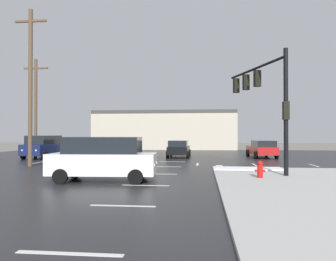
{
  "coord_description": "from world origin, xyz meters",
  "views": [
    {
      "loc": [
        2.4,
        -23.76,
        2.18
      ],
      "look_at": [
        -0.79,
        6.37,
        2.51
      ],
      "focal_mm": 35.39,
      "sensor_mm": 36.0,
      "label": 1
    }
  ],
  "objects_px": {
    "traffic_signal_mast": "(264,92)",
    "utility_pole_far": "(36,107)",
    "fire_hydrant": "(260,169)",
    "sedan_black": "(179,148)",
    "sedan_red": "(262,149)",
    "utility_pole_mid": "(30,84)",
    "suv_white": "(103,158)",
    "suv_navy": "(44,146)",
    "sedan_blue": "(104,148)"
  },
  "relations": [
    {
      "from": "traffic_signal_mast",
      "to": "sedan_red",
      "type": "bearing_deg",
      "value": -27.88
    },
    {
      "from": "sedan_red",
      "to": "utility_pole_mid",
      "type": "xyz_separation_m",
      "value": [
        -16.94,
        -9.8,
        4.68
      ]
    },
    {
      "from": "sedan_red",
      "to": "utility_pole_far",
      "type": "relative_size",
      "value": 0.53
    },
    {
      "from": "suv_navy",
      "to": "sedan_red",
      "type": "xyz_separation_m",
      "value": [
        19.64,
        2.48,
        -0.24
      ]
    },
    {
      "from": "suv_navy",
      "to": "suv_white",
      "type": "bearing_deg",
      "value": 37.88
    },
    {
      "from": "traffic_signal_mast",
      "to": "utility_pole_far",
      "type": "height_order",
      "value": "utility_pole_far"
    },
    {
      "from": "sedan_blue",
      "to": "utility_pole_far",
      "type": "xyz_separation_m",
      "value": [
        -4.8,
        -4.35,
        3.74
      ]
    },
    {
      "from": "traffic_signal_mast",
      "to": "suv_white",
      "type": "xyz_separation_m",
      "value": [
        -7.93,
        -4.05,
        -3.42
      ]
    },
    {
      "from": "suv_white",
      "to": "utility_pole_mid",
      "type": "height_order",
      "value": "utility_pole_mid"
    },
    {
      "from": "utility_pole_mid",
      "to": "sedan_black",
      "type": "bearing_deg",
      "value": 45.49
    },
    {
      "from": "fire_hydrant",
      "to": "sedan_red",
      "type": "xyz_separation_m",
      "value": [
        2.71,
        15.14,
        0.32
      ]
    },
    {
      "from": "sedan_blue",
      "to": "suv_navy",
      "type": "bearing_deg",
      "value": -50.36
    },
    {
      "from": "sedan_black",
      "to": "suv_navy",
      "type": "xyz_separation_m",
      "value": [
        -12.04,
        -2.17,
        0.24
      ]
    },
    {
      "from": "fire_hydrant",
      "to": "sedan_black",
      "type": "xyz_separation_m",
      "value": [
        -4.89,
        14.83,
        0.32
      ]
    },
    {
      "from": "suv_white",
      "to": "suv_navy",
      "type": "xyz_separation_m",
      "value": [
        -9.73,
        13.72,
        0.0
      ]
    },
    {
      "from": "traffic_signal_mast",
      "to": "fire_hydrant",
      "type": "xyz_separation_m",
      "value": [
        -0.73,
        -2.99,
        -3.97
      ]
    },
    {
      "from": "fire_hydrant",
      "to": "utility_pole_mid",
      "type": "xyz_separation_m",
      "value": [
        -14.23,
        5.33,
        4.99
      ]
    },
    {
      "from": "suv_navy",
      "to": "sedan_red",
      "type": "bearing_deg",
      "value": 99.7
    },
    {
      "from": "traffic_signal_mast",
      "to": "suv_navy",
      "type": "height_order",
      "value": "traffic_signal_mast"
    },
    {
      "from": "suv_white",
      "to": "utility_pole_far",
      "type": "relative_size",
      "value": 0.56
    },
    {
      "from": "sedan_black",
      "to": "sedan_blue",
      "type": "height_order",
      "value": "same"
    },
    {
      "from": "sedan_red",
      "to": "sedan_blue",
      "type": "distance_m",
      "value": 15.17
    },
    {
      "from": "sedan_blue",
      "to": "utility_pole_mid",
      "type": "bearing_deg",
      "value": -6.98
    },
    {
      "from": "traffic_signal_mast",
      "to": "utility_pole_far",
      "type": "distance_m",
      "value": 19.98
    },
    {
      "from": "fire_hydrant",
      "to": "suv_white",
      "type": "height_order",
      "value": "suv_white"
    },
    {
      "from": "suv_white",
      "to": "utility_pole_mid",
      "type": "distance_m",
      "value": 10.49
    },
    {
      "from": "fire_hydrant",
      "to": "suv_navy",
      "type": "bearing_deg",
      "value": 143.21
    },
    {
      "from": "suv_navy",
      "to": "sedan_red",
      "type": "height_order",
      "value": "suv_navy"
    },
    {
      "from": "traffic_signal_mast",
      "to": "sedan_red",
      "type": "xyz_separation_m",
      "value": [
        1.98,
        12.15,
        -3.65
      ]
    },
    {
      "from": "traffic_signal_mast",
      "to": "suv_white",
      "type": "height_order",
      "value": "traffic_signal_mast"
    },
    {
      "from": "fire_hydrant",
      "to": "suv_navy",
      "type": "distance_m",
      "value": 21.15
    },
    {
      "from": "traffic_signal_mast",
      "to": "sedan_black",
      "type": "distance_m",
      "value": 13.61
    },
    {
      "from": "utility_pole_far",
      "to": "suv_navy",
      "type": "bearing_deg",
      "value": 72.12
    },
    {
      "from": "suv_navy",
      "to": "fire_hydrant",
      "type": "bearing_deg",
      "value": 55.73
    },
    {
      "from": "sedan_red",
      "to": "utility_pole_far",
      "type": "bearing_deg",
      "value": 94.12
    },
    {
      "from": "suv_white",
      "to": "sedan_red",
      "type": "bearing_deg",
      "value": 55.26
    },
    {
      "from": "utility_pole_mid",
      "to": "fire_hydrant",
      "type": "bearing_deg",
      "value": -20.54
    },
    {
      "from": "fire_hydrant",
      "to": "utility_pole_far",
      "type": "bearing_deg",
      "value": 145.8
    },
    {
      "from": "sedan_blue",
      "to": "utility_pole_far",
      "type": "bearing_deg",
      "value": -45.32
    },
    {
      "from": "utility_pole_mid",
      "to": "sedan_red",
      "type": "bearing_deg",
      "value": 30.06
    },
    {
      "from": "sedan_red",
      "to": "utility_pole_far",
      "type": "height_order",
      "value": "utility_pole_far"
    },
    {
      "from": "sedan_black",
      "to": "utility_pole_far",
      "type": "distance_m",
      "value": 13.27
    },
    {
      "from": "traffic_signal_mast",
      "to": "suv_navy",
      "type": "xyz_separation_m",
      "value": [
        -17.67,
        9.67,
        -3.42
      ]
    },
    {
      "from": "utility_pole_mid",
      "to": "utility_pole_far",
      "type": "distance_m",
      "value": 7.12
    },
    {
      "from": "fire_hydrant",
      "to": "utility_pole_far",
      "type": "distance_m",
      "value": 21.23
    },
    {
      "from": "sedan_black",
      "to": "sedan_red",
      "type": "height_order",
      "value": "same"
    },
    {
      "from": "sedan_black",
      "to": "sedan_red",
      "type": "relative_size",
      "value": 0.98
    },
    {
      "from": "fire_hydrant",
      "to": "sedan_blue",
      "type": "xyz_separation_m",
      "value": [
        -12.43,
        16.07,
        0.32
      ]
    },
    {
      "from": "sedan_black",
      "to": "utility_pole_mid",
      "type": "distance_m",
      "value": 14.12
    },
    {
      "from": "traffic_signal_mast",
      "to": "utility_pole_mid",
      "type": "relative_size",
      "value": 0.6
    }
  ]
}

